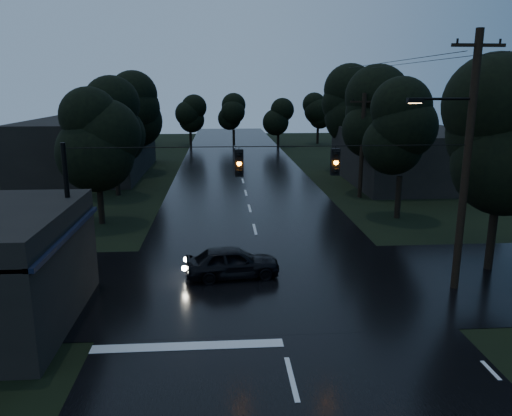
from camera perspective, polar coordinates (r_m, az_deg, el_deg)
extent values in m
cube|color=black|center=(38.16, -1.17, 1.70)|extent=(12.00, 120.00, 0.02)
cube|color=black|center=(20.93, 1.38, -8.60)|extent=(60.00, 9.00, 0.02)
cube|color=black|center=(17.71, -20.76, -2.74)|extent=(0.30, 7.00, 0.15)
cylinder|color=black|center=(15.69, -24.04, -11.82)|extent=(0.10, 0.10, 3.00)
cylinder|color=black|center=(21.01, -18.62, -4.90)|extent=(0.10, 0.10, 3.00)
cube|color=#FFCE66|center=(16.57, -22.17, -6.53)|extent=(0.06, 1.60, 0.50)
cube|color=#FFCE66|center=(19.02, -19.72, -3.75)|extent=(0.06, 1.20, 0.50)
cube|color=black|center=(44.59, 16.90, 5.73)|extent=(10.00, 14.00, 4.40)
cube|color=black|center=(49.11, -18.48, 6.66)|extent=(10.00, 16.00, 5.00)
cylinder|color=black|center=(20.75, 22.91, 4.47)|extent=(0.30, 0.30, 10.00)
cube|color=black|center=(20.59, 24.09, 16.63)|extent=(2.00, 0.12, 0.12)
cylinder|color=black|center=(20.06, 20.72, 11.58)|extent=(2.20, 0.10, 0.10)
cube|color=black|center=(19.64, 17.73, 11.64)|extent=(0.60, 0.25, 0.18)
cube|color=#FFB266|center=(19.64, 17.71, 11.35)|extent=(0.45, 0.18, 0.03)
cylinder|color=black|center=(36.95, 12.02, 6.90)|extent=(0.30, 0.30, 7.50)
cube|color=black|center=(36.73, 12.27, 11.79)|extent=(2.00, 0.12, 0.12)
cylinder|color=black|center=(19.75, -20.49, -1.68)|extent=(0.18, 0.18, 6.00)
cylinder|color=black|center=(18.49, 1.78, 7.05)|extent=(15.00, 0.03, 0.03)
cube|color=black|center=(18.49, -1.95, 5.17)|extent=(0.32, 0.25, 1.00)
sphere|color=orange|center=(18.34, -1.93, 5.10)|extent=(0.18, 0.18, 0.18)
cube|color=black|center=(18.97, 9.03, 5.22)|extent=(0.32, 0.25, 1.00)
sphere|color=orange|center=(18.82, 9.13, 5.16)|extent=(0.18, 0.18, 0.18)
cylinder|color=black|center=(24.39, 25.29, -3.20)|extent=(0.36, 0.36, 2.80)
sphere|color=black|center=(23.71, 26.12, 4.69)|extent=(4.48, 4.48, 4.48)
sphere|color=black|center=(23.58, 26.43, 7.57)|extent=(4.48, 4.48, 4.48)
sphere|color=black|center=(23.51, 26.75, 10.47)|extent=(4.48, 4.48, 4.48)
cylinder|color=black|center=(30.87, -17.32, 0.51)|extent=(0.36, 0.36, 2.45)
sphere|color=black|center=(30.36, -17.72, 5.99)|extent=(3.92, 3.92, 3.92)
sphere|color=black|center=(30.25, -17.86, 7.96)|extent=(3.92, 3.92, 3.92)
sphere|color=black|center=(30.17, -18.01, 9.94)|extent=(3.92, 3.92, 3.92)
cylinder|color=black|center=(38.64, -15.58, 3.33)|extent=(0.36, 0.36, 2.62)
sphere|color=black|center=(38.22, -15.88, 8.03)|extent=(4.20, 4.20, 4.20)
sphere|color=black|center=(38.14, -15.99, 9.71)|extent=(4.20, 4.20, 4.20)
sphere|color=black|center=(38.08, -16.11, 11.40)|extent=(4.20, 4.20, 4.20)
cylinder|color=black|center=(48.44, -14.00, 5.55)|extent=(0.36, 0.36, 2.80)
sphere|color=black|center=(48.10, -14.24, 9.56)|extent=(4.48, 4.48, 4.48)
sphere|color=black|center=(48.04, -14.32, 10.99)|extent=(4.48, 4.48, 4.48)
sphere|color=black|center=(48.01, -14.41, 12.42)|extent=(4.48, 4.48, 4.48)
cylinder|color=black|center=(31.93, 15.94, 1.19)|extent=(0.36, 0.36, 2.62)
sphere|color=black|center=(31.42, 16.32, 6.88)|extent=(4.20, 4.20, 4.20)
sphere|color=black|center=(31.31, 16.46, 8.92)|extent=(4.20, 4.20, 4.20)
sphere|color=black|center=(31.25, 16.60, 10.97)|extent=(4.20, 4.20, 4.20)
cylinder|color=black|center=(39.55, 12.88, 3.85)|extent=(0.36, 0.36, 2.80)
sphere|color=black|center=(39.13, 13.14, 8.76)|extent=(4.48, 4.48, 4.48)
sphere|color=black|center=(39.05, 13.24, 10.51)|extent=(4.48, 4.48, 4.48)
sphere|color=black|center=(39.01, 13.34, 12.27)|extent=(4.48, 4.48, 4.48)
cylinder|color=black|center=(49.22, 10.21, 5.97)|extent=(0.36, 0.36, 2.97)
sphere|color=black|center=(48.87, 10.40, 10.17)|extent=(4.76, 4.76, 4.76)
sphere|color=black|center=(48.82, 10.46, 11.66)|extent=(4.76, 4.76, 4.76)
sphere|color=black|center=(48.79, 10.53, 13.15)|extent=(4.76, 4.76, 4.76)
imported|color=black|center=(21.36, -2.71, -6.18)|extent=(4.17, 2.09, 1.36)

